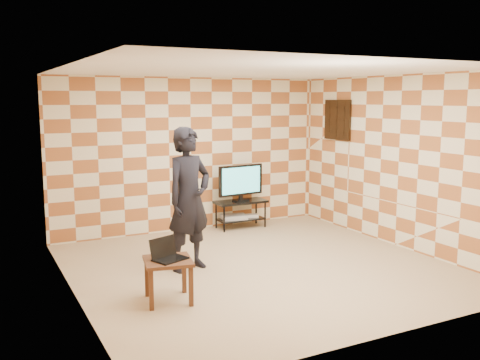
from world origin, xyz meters
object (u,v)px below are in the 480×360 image
at_px(tv_stand, 241,208).
at_px(tv, 241,181).
at_px(side_table, 168,267).
at_px(person, 189,199).

distance_m(tv_stand, tv, 0.50).
bearing_deg(side_table, person, 56.36).
xyz_separation_m(tv_stand, person, (-1.72, -1.80, 0.61)).
bearing_deg(person, tv, 26.95).
xyz_separation_m(tv_stand, tv, (-0.00, -0.00, 0.50)).
relative_size(tv, side_table, 1.43).
distance_m(tv, side_table, 3.70).
distance_m(side_table, person, 1.33).
height_order(tv, side_table, tv).
xyz_separation_m(tv, side_table, (-2.38, -2.80, -0.45)).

